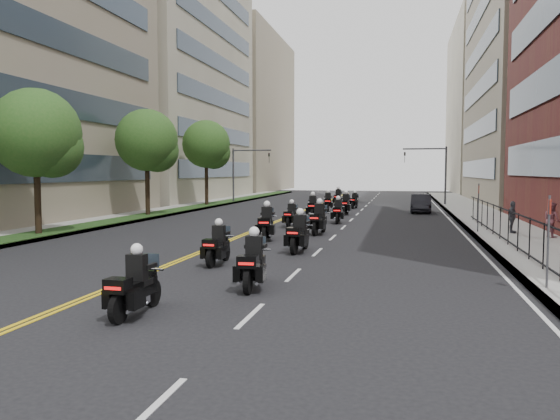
% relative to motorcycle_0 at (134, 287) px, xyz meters
% --- Properties ---
extents(ground, '(160.00, 160.00, 0.00)m').
position_rel_motorcycle_0_xyz_m(ground, '(-0.61, 0.57, -0.65)').
color(ground, black).
rests_on(ground, ground).
extents(sidewalk_right, '(4.00, 90.00, 0.15)m').
position_rel_motorcycle_0_xyz_m(sidewalk_right, '(11.39, 25.57, -0.58)').
color(sidewalk_right, gray).
rests_on(sidewalk_right, ground).
extents(sidewalk_left, '(4.00, 90.00, 0.15)m').
position_rel_motorcycle_0_xyz_m(sidewalk_left, '(-12.61, 25.57, -0.58)').
color(sidewalk_left, gray).
rests_on(sidewalk_left, ground).
extents(grass_strip, '(2.00, 90.00, 0.04)m').
position_rel_motorcycle_0_xyz_m(grass_strip, '(-11.81, 25.57, -0.48)').
color(grass_strip, '#203B15').
rests_on(grass_strip, sidewalk_left).
extents(building_right_tan, '(15.11, 28.00, 30.00)m').
position_rel_motorcycle_0_xyz_m(building_right_tan, '(20.86, 48.57, 14.35)').
color(building_right_tan, gray).
rests_on(building_right_tan, ground).
extents(building_right_far, '(15.00, 28.00, 26.00)m').
position_rel_motorcycle_0_xyz_m(building_right_far, '(20.89, 78.57, 12.35)').
color(building_right_far, gray).
rests_on(building_right_far, ground).
extents(building_left_mid, '(16.11, 28.00, 34.00)m').
position_rel_motorcycle_0_xyz_m(building_left_mid, '(-22.59, 48.57, 16.35)').
color(building_left_mid, gray).
rests_on(building_left_mid, ground).
extents(building_left_far, '(16.00, 28.00, 26.00)m').
position_rel_motorcycle_0_xyz_m(building_left_far, '(-22.61, 78.57, 12.35)').
color(building_left_far, gray).
rests_on(building_left_far, ground).
extents(iron_fence, '(0.05, 28.00, 1.50)m').
position_rel_motorcycle_0_xyz_m(iron_fence, '(10.39, 12.57, 0.25)').
color(iron_fence, black).
rests_on(iron_fence, sidewalk_right).
extents(street_trees, '(4.40, 38.40, 7.98)m').
position_rel_motorcycle_0_xyz_m(street_trees, '(-11.66, 19.17, 4.48)').
color(street_trees, '#312015').
rests_on(street_trees, ground).
extents(traffic_signal_right, '(4.09, 0.20, 5.60)m').
position_rel_motorcycle_0_xyz_m(traffic_signal_right, '(8.92, 42.57, 3.05)').
color(traffic_signal_right, '#3F3F44').
rests_on(traffic_signal_right, ground).
extents(traffic_signal_left, '(4.09, 0.20, 5.60)m').
position_rel_motorcycle_0_xyz_m(traffic_signal_left, '(-10.15, 42.57, 3.05)').
color(traffic_signal_left, '#3F3F44').
rests_on(traffic_signal_left, ground).
extents(motorcycle_0, '(0.52, 2.24, 1.65)m').
position_rel_motorcycle_0_xyz_m(motorcycle_0, '(0.00, 0.00, 0.00)').
color(motorcycle_0, black).
rests_on(motorcycle_0, ground).
extents(motorcycle_1, '(0.61, 2.36, 1.74)m').
position_rel_motorcycle_0_xyz_m(motorcycle_1, '(1.88, 3.37, 0.03)').
color(motorcycle_1, black).
rests_on(motorcycle_1, ground).
extents(motorcycle_2, '(0.51, 2.21, 1.63)m').
position_rel_motorcycle_0_xyz_m(motorcycle_2, '(-0.40, 6.88, -0.01)').
color(motorcycle_2, black).
rests_on(motorcycle_2, ground).
extents(motorcycle_3, '(0.64, 2.43, 1.79)m').
position_rel_motorcycle_0_xyz_m(motorcycle_3, '(1.86, 10.43, 0.05)').
color(motorcycle_3, black).
rests_on(motorcycle_3, ground).
extents(motorcycle_4, '(0.75, 2.54, 1.88)m').
position_rel_motorcycle_0_xyz_m(motorcycle_4, '(-0.38, 13.87, 0.09)').
color(motorcycle_4, black).
rests_on(motorcycle_4, ground).
extents(motorcycle_5, '(0.70, 2.54, 1.87)m').
position_rel_motorcycle_0_xyz_m(motorcycle_5, '(1.69, 16.82, 0.09)').
color(motorcycle_5, black).
rests_on(motorcycle_5, ground).
extents(motorcycle_6, '(0.51, 2.20, 1.62)m').
position_rel_motorcycle_0_xyz_m(motorcycle_6, '(-0.45, 20.11, -0.01)').
color(motorcycle_6, black).
rests_on(motorcycle_6, ground).
extents(motorcycle_7, '(0.56, 2.35, 1.73)m').
position_rel_motorcycle_0_xyz_m(motorcycle_7, '(1.96, 23.16, 0.03)').
color(motorcycle_7, black).
rests_on(motorcycle_7, ground).
extents(motorcycle_8, '(0.69, 2.49, 1.84)m').
position_rel_motorcycle_0_xyz_m(motorcycle_8, '(-0.20, 26.42, 0.07)').
color(motorcycle_8, black).
rests_on(motorcycle_8, ground).
extents(motorcycle_9, '(0.58, 2.48, 1.83)m').
position_rel_motorcycle_0_xyz_m(motorcycle_9, '(1.75, 29.97, 0.07)').
color(motorcycle_9, black).
rests_on(motorcycle_9, ground).
extents(motorcycle_10, '(0.69, 2.39, 1.76)m').
position_rel_motorcycle_0_xyz_m(motorcycle_10, '(-0.03, 33.19, 0.04)').
color(motorcycle_10, black).
rests_on(motorcycle_10, ground).
extents(motorcycle_11, '(0.64, 2.14, 1.58)m').
position_rel_motorcycle_0_xyz_m(motorcycle_11, '(1.80, 36.96, -0.03)').
color(motorcycle_11, black).
rests_on(motorcycle_11, ground).
extents(motorcycle_12, '(0.57, 2.50, 1.85)m').
position_rel_motorcycle_0_xyz_m(motorcycle_12, '(-0.00, 40.08, 0.08)').
color(motorcycle_12, black).
rests_on(motorcycle_12, ground).
extents(parked_sedan, '(1.70, 4.47, 1.46)m').
position_rel_motorcycle_0_xyz_m(parked_sedan, '(7.39, 33.29, 0.08)').
color(parked_sedan, black).
rests_on(parked_sedan, ground).
extents(pedestrian_b, '(0.91, 1.00, 1.67)m').
position_rel_motorcycle_0_xyz_m(pedestrian_b, '(12.89, 16.77, 0.33)').
color(pedestrian_b, brown).
rests_on(pedestrian_b, sidewalk_right).
extents(pedestrian_c, '(0.69, 1.02, 1.62)m').
position_rel_motorcycle_0_xyz_m(pedestrian_c, '(11.40, 18.29, 0.31)').
color(pedestrian_c, '#44454C').
rests_on(pedestrian_c, sidewalk_right).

